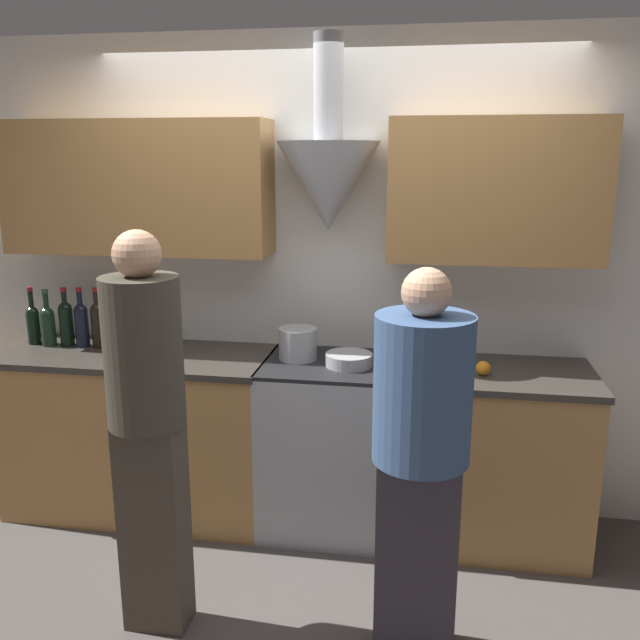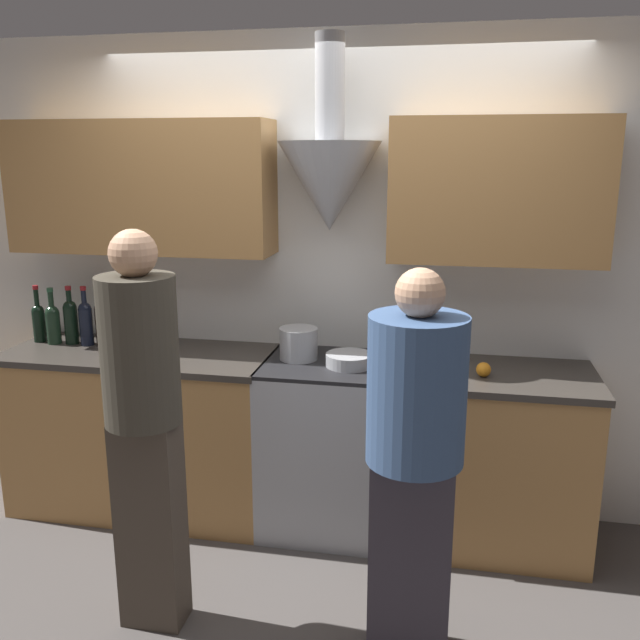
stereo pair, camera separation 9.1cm
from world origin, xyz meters
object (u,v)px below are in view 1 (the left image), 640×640
at_px(stock_pot, 298,344).
at_px(wine_bottle_4, 98,323).
at_px(orange_fruit, 483,368).
at_px(person_foreground_right, 420,453).
at_px(wine_bottle_3, 81,323).
at_px(mixing_bowl, 349,360).
at_px(person_foreground_left, 148,417).
at_px(wine_bottle_1, 48,324).
at_px(wine_bottle_2, 66,321).
at_px(stove_range, 323,443).
at_px(wine_bottle_5, 114,326).
at_px(wine_bottle_0, 33,322).

bearing_deg(stock_pot, wine_bottle_4, 178.06).
height_order(orange_fruit, person_foreground_right, person_foreground_right).
relative_size(wine_bottle_3, wine_bottle_4, 1.00).
xyz_separation_m(mixing_bowl, person_foreground_left, (-0.71, -0.89, -0.01)).
xyz_separation_m(wine_bottle_1, wine_bottle_2, (0.10, 0.02, 0.01)).
bearing_deg(wine_bottle_3, stock_pot, -1.53).
bearing_deg(orange_fruit, stove_range, 174.13).
xyz_separation_m(wine_bottle_2, orange_fruit, (2.28, -0.16, -0.10)).
distance_m(wine_bottle_2, wine_bottle_3, 0.10).
relative_size(wine_bottle_1, wine_bottle_5, 0.98).
bearing_deg(wine_bottle_5, person_foreground_left, -58.05).
bearing_deg(person_foreground_left, wine_bottle_3, 129.32).
bearing_deg(wine_bottle_3, person_foreground_left, -50.68).
xyz_separation_m(stock_pot, person_foreground_right, (0.66, -0.93, -0.14)).
distance_m(stove_range, wine_bottle_1, 1.68).
relative_size(wine_bottle_2, wine_bottle_3, 0.99).
height_order(wine_bottle_5, person_foreground_left, person_foreground_left).
bearing_deg(wine_bottle_1, wine_bottle_3, 2.01).
xyz_separation_m(wine_bottle_1, stock_pot, (1.44, -0.03, -0.04)).
xyz_separation_m(wine_bottle_5, person_foreground_right, (1.70, -0.96, -0.18)).
bearing_deg(wine_bottle_0, person_foreground_left, -42.03).
distance_m(wine_bottle_5, orange_fruit, 1.99).
bearing_deg(mixing_bowl, wine_bottle_1, 176.79).
bearing_deg(wine_bottle_1, stock_pot, -1.04).
bearing_deg(wine_bottle_4, wine_bottle_2, 177.71).
height_order(stove_range, wine_bottle_5, wine_bottle_5).
relative_size(wine_bottle_1, stock_pot, 1.61).
xyz_separation_m(wine_bottle_3, wine_bottle_4, (0.09, 0.01, 0.00)).
height_order(orange_fruit, person_foreground_left, person_foreground_left).
xyz_separation_m(wine_bottle_0, wine_bottle_1, (0.11, -0.02, 0.00)).
height_order(stove_range, orange_fruit, orange_fruit).
xyz_separation_m(wine_bottle_3, person_foreground_right, (1.90, -0.97, -0.20)).
bearing_deg(wine_bottle_1, stove_range, -2.00).
height_order(stock_pot, orange_fruit, stock_pot).
xyz_separation_m(wine_bottle_0, orange_fruit, (2.49, -0.16, -0.09)).
height_order(wine_bottle_0, wine_bottle_1, wine_bottle_0).
bearing_deg(mixing_bowl, wine_bottle_4, 175.61).
bearing_deg(wine_bottle_4, wine_bottle_5, -5.87).
bearing_deg(person_foreground_right, wine_bottle_1, 155.46).
height_order(wine_bottle_5, person_foreground_right, person_foreground_right).
bearing_deg(wine_bottle_3, wine_bottle_5, -1.38).
bearing_deg(wine_bottle_0, orange_fruit, -3.70).
relative_size(wine_bottle_5, person_foreground_left, 0.19).
distance_m(stove_range, wine_bottle_0, 1.78).
distance_m(wine_bottle_3, stock_pot, 1.24).
bearing_deg(stock_pot, wine_bottle_3, 178.47).
xyz_separation_m(wine_bottle_2, person_foreground_left, (0.91, -1.00, -0.12)).
height_order(wine_bottle_0, stock_pot, wine_bottle_0).
bearing_deg(wine_bottle_2, stove_range, -2.93).
height_order(stock_pot, person_foreground_left, person_foreground_left).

